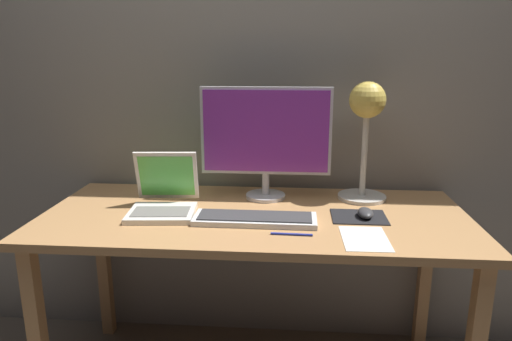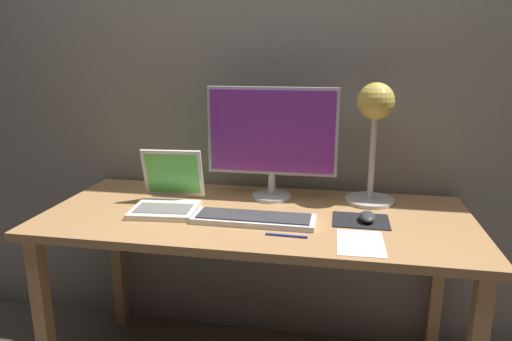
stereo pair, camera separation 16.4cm
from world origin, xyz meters
TOP-DOWN VIEW (x-y plane):
  - back_wall at (0.00, 0.40)m, footprint 4.80×0.06m
  - desk at (0.00, 0.00)m, footprint 1.60×0.70m
  - monitor at (0.03, 0.19)m, footprint 0.53×0.16m
  - keyboard_main at (0.01, -0.09)m, footprint 0.44×0.14m
  - laptop at (-0.35, 0.01)m, footprint 0.26×0.29m
  - desk_lamp at (0.43, 0.21)m, footprint 0.20×0.20m
  - mousepad at (0.39, -0.01)m, footprint 0.20×0.16m
  - mouse at (0.41, -0.02)m, footprint 0.06×0.10m
  - paper_sheet_near_mouse at (0.38, -0.22)m, footprint 0.15×0.21m
  - pen at (0.14, -0.21)m, footprint 0.14×0.01m

SIDE VIEW (x-z plane):
  - desk at x=0.00m, z-range 0.29..1.03m
  - paper_sheet_near_mouse at x=0.38m, z-range 0.74..0.74m
  - mousepad at x=0.39m, z-range 0.74..0.74m
  - pen at x=0.14m, z-range 0.74..0.75m
  - keyboard_main at x=0.01m, z-range 0.74..0.76m
  - mouse at x=0.41m, z-range 0.74..0.78m
  - laptop at x=-0.35m, z-range 0.69..0.91m
  - monitor at x=0.03m, z-range 0.77..1.23m
  - desk_lamp at x=0.43m, z-range 0.84..1.32m
  - back_wall at x=0.00m, z-range 0.00..2.60m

